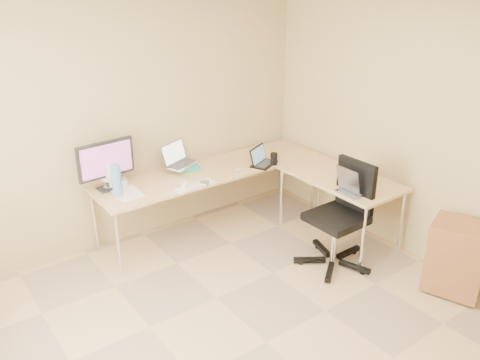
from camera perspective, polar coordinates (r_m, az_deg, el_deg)
floor at (r=4.18m, az=3.06°, el=-18.16°), size 4.50×4.50×0.00m
wall_back at (r=5.28m, az=-12.40°, el=6.55°), size 4.50×0.00×4.50m
wall_right at (r=5.00m, az=22.42°, el=4.39°), size 0.00×4.50×4.50m
desk_main at (r=5.60m, az=-3.13°, el=-2.20°), size 2.65×0.70×0.73m
desk_return at (r=5.50m, az=11.27°, el=-3.16°), size 0.70×1.30×0.73m
monitor at (r=5.04m, az=-15.14°, el=1.64°), size 0.59×0.22×0.50m
book_stack at (r=5.51m, az=-6.02°, el=1.67°), size 0.27×0.32×0.05m
laptop_center at (r=5.42m, az=-6.86°, el=2.93°), size 0.48×0.43×0.25m
laptop_black at (r=5.54m, az=2.80°, el=2.77°), size 0.39×0.35×0.20m
keyboard at (r=5.02m, az=-5.19°, el=-0.66°), size 0.45×0.17×0.02m
mouse at (r=5.38m, az=-0.21°, el=1.17°), size 0.10×0.08×0.03m
mug at (r=4.95m, az=-6.38°, el=-0.67°), size 0.11×0.11×0.08m
cd_stack at (r=5.07m, az=-4.12°, el=-0.33°), size 0.13×0.13×0.03m
water_bottle at (r=4.88m, az=-14.04°, el=-0.10°), size 0.10×0.10×0.32m
papers at (r=4.98m, az=-12.81°, el=-1.48°), size 0.24×0.34×0.01m
white_box at (r=5.17m, az=-13.99°, el=-0.27°), size 0.22×0.18×0.07m
desk_fan at (r=5.11m, az=-15.09°, el=0.38°), size 0.25×0.25×0.24m
black_cup at (r=5.56m, az=3.92°, el=2.45°), size 0.10×0.10×0.14m
laptop_return at (r=4.97m, az=13.17°, el=-0.18°), size 0.34×0.27×0.23m
office_chair at (r=4.94m, az=11.02°, el=-4.50°), size 0.65×0.65×1.07m
cabinet at (r=4.93m, az=23.74°, el=-8.14°), size 0.53×0.59×0.67m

